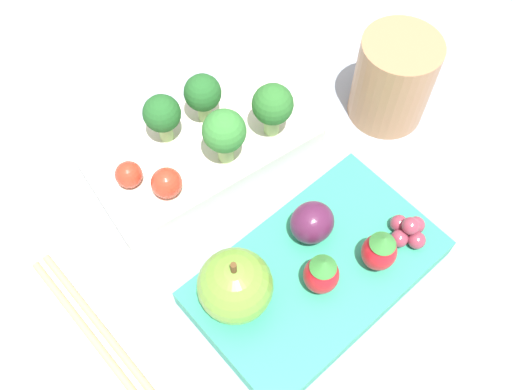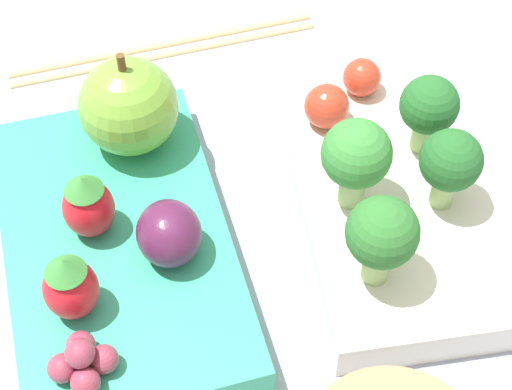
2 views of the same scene
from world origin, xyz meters
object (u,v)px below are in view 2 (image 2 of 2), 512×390
at_px(bento_box_fruit, 118,248).
at_px(broccoli_floret_1, 429,107).
at_px(chopsticks_pair, 164,47).
at_px(strawberry_1, 70,286).
at_px(broccoli_floret_2, 382,235).
at_px(plum, 169,233).
at_px(grape_cluster, 83,362).
at_px(strawberry_0, 88,203).
at_px(cherry_tomato_1, 327,106).
at_px(broccoli_floret_3, 450,163).
at_px(apple, 128,106).
at_px(broccoli_floret_0, 356,157).
at_px(bento_box_savoury, 387,193).
at_px(cherry_tomato_0, 362,77).

relative_size(bento_box_fruit, broccoli_floret_1, 4.05).
bearing_deg(chopsticks_pair, strawberry_1, -21.03).
relative_size(bento_box_fruit, broccoli_floret_2, 3.68).
bearing_deg(broccoli_floret_2, strawberry_1, -96.83).
bearing_deg(plum, grape_cluster, -41.68).
bearing_deg(broccoli_floret_1, strawberry_0, -86.68).
bearing_deg(chopsticks_pair, broccoli_floret_1, 41.64).
xyz_separation_m(strawberry_1, chopsticks_pair, (-0.20, 0.08, -0.04)).
bearing_deg(strawberry_0, broccoli_floret_1, 93.32).
xyz_separation_m(bento_box_fruit, plum, (0.02, 0.03, 0.03)).
height_order(bento_box_fruit, strawberry_0, strawberry_0).
height_order(cherry_tomato_1, chopsticks_pair, cherry_tomato_1).
xyz_separation_m(broccoli_floret_3, apple, (-0.09, -0.16, -0.01)).
bearing_deg(apple, broccoli_floret_0, 55.77).
relative_size(cherry_tomato_1, plum, 0.72).
xyz_separation_m(strawberry_0, chopsticks_pair, (-0.15, 0.06, -0.04)).
bearing_deg(bento_box_savoury, plum, -82.10).
height_order(broccoli_floret_1, broccoli_floret_2, broccoli_floret_2).
bearing_deg(broccoli_floret_0, strawberry_0, -96.97).
height_order(broccoli_floret_0, broccoli_floret_2, broccoli_floret_0).
height_order(broccoli_floret_1, chopsticks_pair, broccoli_floret_1).
relative_size(plum, chopsticks_pair, 0.18).
xyz_separation_m(strawberry_0, strawberry_1, (0.05, -0.01, -0.00)).
distance_m(broccoli_floret_1, cherry_tomato_0, 0.06).
distance_m(bento_box_fruit, broccoli_floret_1, 0.19).
height_order(bento_box_savoury, broccoli_floret_0, broccoli_floret_0).
bearing_deg(plum, cherry_tomato_1, 123.36).
height_order(broccoli_floret_3, strawberry_0, broccoli_floret_3).
bearing_deg(bento_box_fruit, strawberry_0, -132.15).
xyz_separation_m(broccoli_floret_2, strawberry_0, (-0.07, -0.14, -0.02)).
xyz_separation_m(broccoli_floret_2, strawberry_1, (-0.02, -0.15, -0.02)).
distance_m(broccoli_floret_0, strawberry_1, 0.16).
relative_size(apple, grape_cluster, 1.94).
bearing_deg(bento_box_fruit, cherry_tomato_0, 114.23).
bearing_deg(broccoli_floret_0, broccoli_floret_3, 75.34).
relative_size(broccoli_floret_2, plum, 1.51).
bearing_deg(chopsticks_pair, strawberry_0, -22.53).
bearing_deg(plum, broccoli_floret_3, 88.81).
xyz_separation_m(bento_box_fruit, chopsticks_pair, (-0.16, 0.05, -0.01)).
bearing_deg(grape_cluster, cherry_tomato_1, 129.09).
bearing_deg(strawberry_0, broccoli_floret_2, 63.86).
relative_size(bento_box_fruit, strawberry_1, 4.86).
distance_m(apple, strawberry_1, 0.12).
height_order(broccoli_floret_0, apple, apple).
distance_m(broccoli_floret_1, cherry_tomato_1, 0.06).
bearing_deg(broccoli_floret_2, bento_box_fruit, -114.47).
relative_size(strawberry_1, plum, 1.14).
height_order(bento_box_fruit, plum, plum).
bearing_deg(plum, bento_box_fruit, -121.41).
xyz_separation_m(cherry_tomato_0, apple, (0.01, -0.14, 0.01)).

